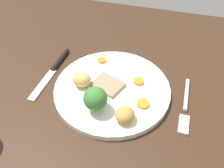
{
  "coord_description": "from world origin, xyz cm",
  "views": [
    {
      "loc": [
        -7.13,
        34.18,
        41.83
      ],
      "look_at": [
        2.52,
        0.13,
        6.0
      ],
      "focal_mm": 36.65,
      "sensor_mm": 36.0,
      "label": 1
    }
  ],
  "objects_px": {
    "dinner_plate": "(112,89)",
    "carrot_coin_side": "(139,81)",
    "fork": "(185,106)",
    "knife": "(54,68)",
    "carrot_coin_back": "(143,104)",
    "roast_potato_right": "(82,79)",
    "carrot_coin_front": "(102,60)",
    "meat_slice_main": "(108,83)",
    "broccoli_floret": "(95,99)",
    "roast_potato_left": "(125,115)"
  },
  "relations": [
    {
      "from": "dinner_plate",
      "to": "carrot_coin_side",
      "type": "height_order",
      "value": "carrot_coin_side"
    },
    {
      "from": "fork",
      "to": "knife",
      "type": "xyz_separation_m",
      "value": [
        0.32,
        -0.03,
        0.0
      ]
    },
    {
      "from": "carrot_coin_back",
      "to": "fork",
      "type": "xyz_separation_m",
      "value": [
        -0.09,
        -0.03,
        -0.01
      ]
    },
    {
      "from": "dinner_plate",
      "to": "roast_potato_right",
      "type": "xyz_separation_m",
      "value": [
        0.07,
        0.01,
        0.02
      ]
    },
    {
      "from": "roast_potato_right",
      "to": "carrot_coin_front",
      "type": "relative_size",
      "value": 1.89
    },
    {
      "from": "carrot_coin_front",
      "to": "carrot_coin_side",
      "type": "distance_m",
      "value": 0.12
    },
    {
      "from": "dinner_plate",
      "to": "knife",
      "type": "relative_size",
      "value": 1.4
    },
    {
      "from": "roast_potato_right",
      "to": "meat_slice_main",
      "type": "bearing_deg",
      "value": -163.41
    },
    {
      "from": "carrot_coin_side",
      "to": "roast_potato_right",
      "type": "bearing_deg",
      "value": 19.63
    },
    {
      "from": "broccoli_floret",
      "to": "fork",
      "type": "bearing_deg",
      "value": -159.34
    },
    {
      "from": "fork",
      "to": "carrot_coin_back",
      "type": "bearing_deg",
      "value": -70.81
    },
    {
      "from": "meat_slice_main",
      "to": "knife",
      "type": "relative_size",
      "value": 0.34
    },
    {
      "from": "dinner_plate",
      "to": "fork",
      "type": "xyz_separation_m",
      "value": [
        -0.16,
        0.0,
        -0.0
      ]
    },
    {
      "from": "meat_slice_main",
      "to": "carrot_coin_front",
      "type": "height_order",
      "value": "meat_slice_main"
    },
    {
      "from": "meat_slice_main",
      "to": "carrot_coin_front",
      "type": "bearing_deg",
      "value": -62.64
    },
    {
      "from": "roast_potato_left",
      "to": "roast_potato_right",
      "type": "distance_m",
      "value": 0.13
    },
    {
      "from": "meat_slice_main",
      "to": "carrot_coin_side",
      "type": "height_order",
      "value": "meat_slice_main"
    },
    {
      "from": "carrot_coin_back",
      "to": "carrot_coin_side",
      "type": "height_order",
      "value": "same"
    },
    {
      "from": "carrot_coin_back",
      "to": "broccoli_floret",
      "type": "bearing_deg",
      "value": 22.74
    },
    {
      "from": "roast_potato_left",
      "to": "fork",
      "type": "height_order",
      "value": "roast_potato_left"
    },
    {
      "from": "fork",
      "to": "broccoli_floret",
      "type": "bearing_deg",
      "value": -68.61
    },
    {
      "from": "meat_slice_main",
      "to": "carrot_coin_front",
      "type": "xyz_separation_m",
      "value": [
        0.04,
        -0.08,
        -0.0
      ]
    },
    {
      "from": "roast_potato_right",
      "to": "carrot_coin_back",
      "type": "bearing_deg",
      "value": 172.23
    },
    {
      "from": "carrot_coin_front",
      "to": "fork",
      "type": "distance_m",
      "value": 0.23
    },
    {
      "from": "carrot_coin_front",
      "to": "fork",
      "type": "bearing_deg",
      "value": 158.68
    },
    {
      "from": "roast_potato_right",
      "to": "carrot_coin_back",
      "type": "height_order",
      "value": "roast_potato_right"
    },
    {
      "from": "broccoli_floret",
      "to": "meat_slice_main",
      "type": "bearing_deg",
      "value": -93.04
    },
    {
      "from": "knife",
      "to": "broccoli_floret",
      "type": "bearing_deg",
      "value": 57.17
    },
    {
      "from": "dinner_plate",
      "to": "meat_slice_main",
      "type": "height_order",
      "value": "meat_slice_main"
    },
    {
      "from": "fork",
      "to": "knife",
      "type": "height_order",
      "value": "knife"
    },
    {
      "from": "roast_potato_left",
      "to": "meat_slice_main",
      "type": "bearing_deg",
      "value": -55.14
    },
    {
      "from": "meat_slice_main",
      "to": "knife",
      "type": "xyz_separation_m",
      "value": [
        0.15,
        -0.03,
        -0.01
      ]
    },
    {
      "from": "roast_potato_left",
      "to": "roast_potato_right",
      "type": "relative_size",
      "value": 0.93
    },
    {
      "from": "broccoli_floret",
      "to": "knife",
      "type": "bearing_deg",
      "value": -34.87
    },
    {
      "from": "dinner_plate",
      "to": "fork",
      "type": "relative_size",
      "value": 1.7
    },
    {
      "from": "meat_slice_main",
      "to": "roast_potato_left",
      "type": "relative_size",
      "value": 1.64
    },
    {
      "from": "dinner_plate",
      "to": "carrot_coin_back",
      "type": "bearing_deg",
      "value": 157.76
    },
    {
      "from": "carrot_coin_back",
      "to": "knife",
      "type": "distance_m",
      "value": 0.24
    },
    {
      "from": "carrot_coin_side",
      "to": "broccoli_floret",
      "type": "bearing_deg",
      "value": 55.67
    },
    {
      "from": "roast_potato_left",
      "to": "knife",
      "type": "xyz_separation_m",
      "value": [
        0.21,
        -0.11,
        -0.02
      ]
    },
    {
      "from": "roast_potato_right",
      "to": "broccoli_floret",
      "type": "xyz_separation_m",
      "value": [
        -0.05,
        0.06,
        0.01
      ]
    },
    {
      "from": "carrot_coin_side",
      "to": "carrot_coin_front",
      "type": "bearing_deg",
      "value": -25.67
    },
    {
      "from": "roast_potato_left",
      "to": "carrot_coin_front",
      "type": "xyz_separation_m",
      "value": [
        0.1,
        -0.16,
        -0.01
      ]
    },
    {
      "from": "carrot_coin_back",
      "to": "carrot_coin_side",
      "type": "relative_size",
      "value": 1.15
    },
    {
      "from": "meat_slice_main",
      "to": "roast_potato_right",
      "type": "height_order",
      "value": "roast_potato_right"
    },
    {
      "from": "carrot_coin_front",
      "to": "carrot_coin_side",
      "type": "relative_size",
      "value": 0.96
    },
    {
      "from": "knife",
      "to": "carrot_coin_side",
      "type": "bearing_deg",
      "value": 91.74
    },
    {
      "from": "roast_potato_left",
      "to": "fork",
      "type": "distance_m",
      "value": 0.14
    },
    {
      "from": "broccoli_floret",
      "to": "knife",
      "type": "relative_size",
      "value": 0.3
    },
    {
      "from": "broccoli_floret",
      "to": "knife",
      "type": "distance_m",
      "value": 0.18
    }
  ]
}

